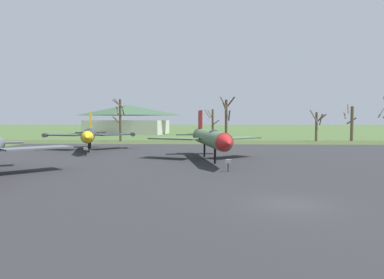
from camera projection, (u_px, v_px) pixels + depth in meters
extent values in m
plane|color=#425B2D|center=(289.00, 205.00, 17.91)|extent=(600.00, 600.00, 0.00)
cube|color=#28282B|center=(250.00, 164.00, 34.22)|extent=(73.55, 54.52, 0.05)
cube|color=#3C4928|center=(229.00, 142.00, 67.40)|extent=(133.55, 12.00, 0.06)
cube|color=#565B60|center=(37.00, 148.00, 28.87)|extent=(5.23, 5.37, 0.14)
cube|color=#565B60|center=(11.00, 142.00, 32.44)|extent=(2.40, 2.14, 0.14)
cylinder|color=#4C6B47|center=(209.00, 138.00, 37.37)|extent=(4.09, 14.58, 1.67)
cone|color=#B21E1E|center=(227.00, 143.00, 29.17)|extent=(1.86, 2.28, 1.54)
cylinder|color=black|center=(199.00, 135.00, 44.88)|extent=(1.31, 1.10, 1.17)
ellipsoid|color=#19232D|center=(214.00, 135.00, 34.75)|extent=(1.14, 2.14, 1.07)
cube|color=#4C6B47|center=(174.00, 139.00, 38.81)|extent=(5.97, 4.29, 0.16)
cube|color=#4C6B47|center=(238.00, 138.00, 39.71)|extent=(5.65, 5.42, 0.16)
cube|color=#B21E1E|center=(200.00, 120.00, 43.69)|extent=(0.57, 2.18, 2.28)
cube|color=#4C6B47|center=(187.00, 134.00, 43.56)|extent=(2.88, 1.99, 0.16)
cube|color=#4C6B47|center=(213.00, 134.00, 43.98)|extent=(2.88, 1.99, 0.16)
cylinder|color=black|center=(215.00, 156.00, 34.30)|extent=(0.22, 0.22, 1.56)
cylinder|color=black|center=(204.00, 151.00, 40.62)|extent=(0.22, 0.22, 1.56)
cylinder|color=black|center=(228.00, 168.00, 28.98)|extent=(0.08, 0.08, 0.73)
cube|color=white|center=(228.00, 162.00, 28.95)|extent=(0.48, 0.26, 0.37)
cylinder|color=#33383D|center=(89.00, 135.00, 48.96)|extent=(5.50, 13.65, 1.59)
cone|color=yellow|center=(87.00, 137.00, 41.29)|extent=(2.01, 2.43, 1.46)
cylinder|color=black|center=(91.00, 133.00, 55.93)|extent=(1.32, 1.16, 1.11)
ellipsoid|color=#19232D|center=(88.00, 132.00, 45.33)|extent=(1.03, 1.95, 0.97)
cube|color=#33383D|center=(65.00, 135.00, 50.23)|extent=(5.85, 3.80, 0.15)
cube|color=#33383D|center=(115.00, 135.00, 51.95)|extent=(5.34, 5.67, 0.15)
cylinder|color=#33383D|center=(45.00, 135.00, 50.40)|extent=(1.30, 2.61, 0.59)
cylinder|color=#33383D|center=(132.00, 134.00, 53.46)|extent=(1.30, 2.61, 0.59)
cube|color=yellow|center=(91.00, 120.00, 54.83)|extent=(0.76, 1.98, 2.51)
cube|color=#33383D|center=(82.00, 132.00, 54.58)|extent=(2.32, 1.99, 0.15)
cube|color=#33383D|center=(99.00, 132.00, 55.23)|extent=(2.32, 1.99, 0.15)
cylinder|color=black|center=(89.00, 147.00, 46.12)|extent=(0.21, 0.21, 1.48)
cylinder|color=black|center=(90.00, 144.00, 51.98)|extent=(0.21, 0.21, 1.48)
cylinder|color=black|center=(86.00, 154.00, 41.06)|extent=(0.08, 0.08, 0.79)
cube|color=white|center=(86.00, 149.00, 41.03)|extent=(0.56, 0.30, 0.36)
cylinder|color=brown|center=(120.00, 120.00, 70.43)|extent=(0.47, 0.47, 8.45)
cylinder|color=brown|center=(118.00, 103.00, 69.38)|extent=(1.89, 0.43, 2.07)
cylinder|color=brown|center=(123.00, 112.00, 70.32)|extent=(0.23, 1.44, 1.36)
cylinder|color=brown|center=(118.00, 104.00, 69.19)|extent=(2.28, 0.63, 1.64)
cylinder|color=brown|center=(116.00, 119.00, 69.72)|extent=(1.72, 1.73, 1.31)
cylinder|color=brown|center=(117.00, 111.00, 70.09)|extent=(0.79, 1.28, 1.62)
cylinder|color=brown|center=(213.00, 125.00, 74.21)|extent=(0.46, 0.46, 6.57)
cylinder|color=brown|center=(215.00, 123.00, 74.93)|extent=(1.75, 1.41, 1.37)
cylinder|color=brown|center=(210.00, 114.00, 73.76)|extent=(0.91, 1.50, 1.50)
cylinder|color=brown|center=(207.00, 114.00, 73.66)|extent=(1.17, 2.40, 1.87)
cylinder|color=brown|center=(226.00, 120.00, 73.08)|extent=(0.56, 0.56, 8.54)
cylinder|color=brown|center=(230.00, 102.00, 73.64)|extent=(1.97, 2.17, 2.43)
cylinder|color=brown|center=(229.00, 116.00, 73.07)|extent=(0.46, 1.53, 2.24)
cylinder|color=brown|center=(225.00, 106.00, 72.65)|extent=(0.98, 1.15, 1.79)
cylinder|color=brown|center=(223.00, 102.00, 72.38)|extent=(1.40, 1.61, 2.39)
cylinder|color=brown|center=(316.00, 127.00, 70.53)|extent=(0.50, 0.50, 5.87)
cylinder|color=brown|center=(321.00, 119.00, 70.38)|extent=(0.29, 1.90, 2.33)
cylinder|color=brown|center=(322.00, 118.00, 70.81)|extent=(1.14, 2.63, 1.60)
cylinder|color=brown|center=(320.00, 119.00, 70.82)|extent=(1.08, 1.82, 1.84)
cylinder|color=brown|center=(314.00, 116.00, 69.95)|extent=(1.30, 1.67, 2.52)
cylinder|color=brown|center=(352.00, 124.00, 71.93)|extent=(0.62, 0.62, 7.11)
cylinder|color=brown|center=(348.00, 109.00, 72.02)|extent=(0.73, 1.73, 1.96)
cylinder|color=brown|center=(345.00, 115.00, 72.24)|extent=(0.97, 2.85, 1.56)
cylinder|color=brown|center=(351.00, 121.00, 72.73)|extent=(1.95, 0.80, 1.48)
cylinder|color=brown|center=(381.00, 113.00, 72.68)|extent=(2.04, 1.71, 2.08)
cube|color=beige|center=(127.00, 127.00, 109.27)|extent=(25.21, 16.92, 4.21)
pyramid|color=#38563D|center=(127.00, 110.00, 108.98)|extent=(26.47, 17.76, 3.19)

